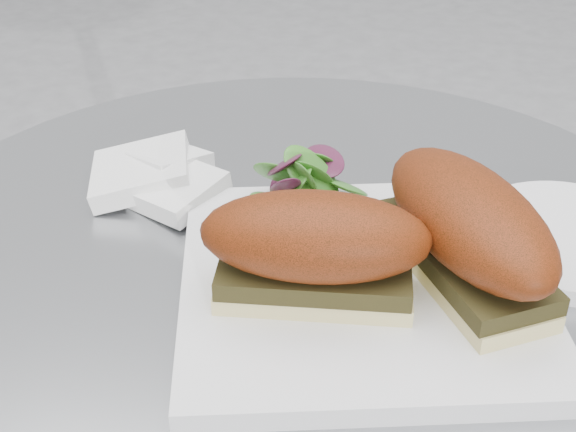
# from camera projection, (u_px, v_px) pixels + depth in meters

# --- Properties ---
(plate) EXTENTS (0.32, 0.32, 0.02)m
(plate) POSITION_uv_depth(u_px,v_px,m) (360.00, 284.00, 0.59)
(plate) COLOR white
(plate) RESTS_ON table
(sandwich_left) EXTENTS (0.16, 0.09, 0.08)m
(sandwich_left) POSITION_uv_depth(u_px,v_px,m) (315.00, 247.00, 0.54)
(sandwich_left) COLOR beige
(sandwich_left) RESTS_ON plate
(sandwich_right) EXTENTS (0.16, 0.19, 0.08)m
(sandwich_right) POSITION_uv_depth(u_px,v_px,m) (468.00, 227.00, 0.56)
(sandwich_right) COLOR beige
(sandwich_right) RESTS_ON plate
(salad) EXTENTS (0.11, 0.11, 0.05)m
(salad) POSITION_uv_depth(u_px,v_px,m) (311.00, 185.00, 0.64)
(salad) COLOR #3F822A
(salad) RESTS_ON plate
(napkin) EXTENTS (0.12, 0.12, 0.02)m
(napkin) POSITION_uv_depth(u_px,v_px,m) (160.00, 187.00, 0.70)
(napkin) COLOR white
(napkin) RESTS_ON table
(saucer) EXTENTS (0.16, 0.16, 0.01)m
(saucer) POSITION_uv_depth(u_px,v_px,m) (570.00, 239.00, 0.64)
(saucer) COLOR white
(saucer) RESTS_ON table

